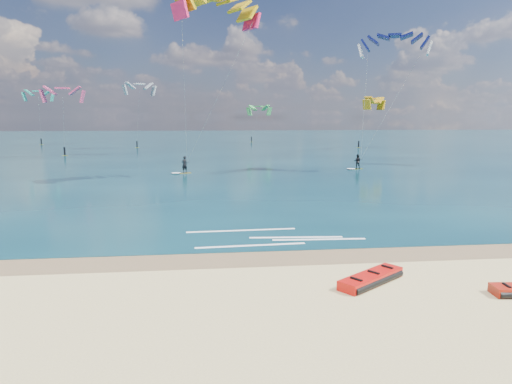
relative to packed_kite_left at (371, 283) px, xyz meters
The scene contains 8 objects.
ground 40.73m from the packed_kite_left, 95.55° to the left, with size 320.00×320.00×0.00m, color tan.
wet_sand_strip 5.29m from the packed_kite_left, 138.09° to the left, with size 320.00×2.40×0.01m, color brown.
sea 104.61m from the packed_kite_left, 92.16° to the left, with size 320.00×200.00×0.04m, color #092A35.
packed_kite_left is the anchor object (origin of this frame).
kitesurfer_main 34.09m from the packed_kite_left, 101.87° to the left, with size 11.20×10.85×19.06m.
kitesurfer_far 39.67m from the packed_kite_left, 69.20° to the left, with size 9.68×6.12×16.93m.
shoreline_foam 7.43m from the packed_kite_left, 111.89° to the left, with size 9.38×3.60×0.01m.
distant_kites 80.12m from the packed_kite_left, 99.59° to the left, with size 75.56×41.73×12.78m.
Camera 1 is at (-2.29, -16.72, 6.31)m, focal length 32.00 mm.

